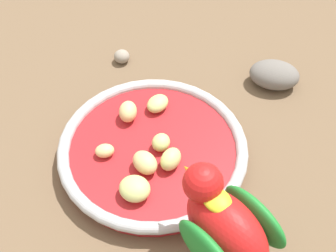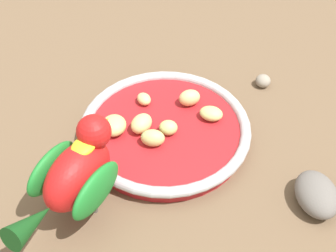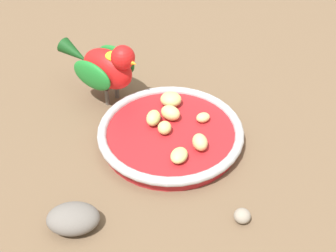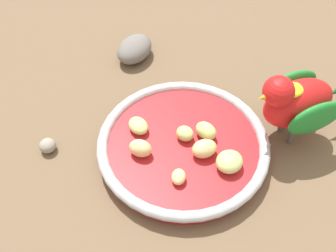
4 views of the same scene
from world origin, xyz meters
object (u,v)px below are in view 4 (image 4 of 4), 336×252
at_px(apple_piece_4, 179,177).
at_px(rock_large, 135,49).
at_px(apple_piece_1, 184,133).
at_px(apple_piece_0, 138,126).
at_px(apple_piece_5, 206,131).
at_px(apple_piece_6, 140,148).
at_px(feeding_bowl, 182,146).
at_px(parrot, 301,100).
at_px(pebble_0, 48,146).
at_px(apple_piece_2, 204,149).
at_px(apple_piece_3, 229,162).

bearing_deg(apple_piece_4, rock_large, -62.44).
bearing_deg(apple_piece_1, apple_piece_0, -0.25).
bearing_deg(rock_large, apple_piece_5, 132.38).
bearing_deg(apple_piece_5, apple_piece_6, 31.37).
relative_size(apple_piece_1, apple_piece_5, 0.78).
bearing_deg(apple_piece_0, apple_piece_4, 135.91).
bearing_deg(apple_piece_6, apple_piece_0, -70.84).
bearing_deg(apple_piece_4, feeding_bowl, -83.01).
xyz_separation_m(feeding_bowl, parrot, (-0.15, -0.07, 0.06)).
bearing_deg(pebble_0, apple_piece_2, -173.32).
xyz_separation_m(apple_piece_2, apple_piece_3, (-0.04, 0.01, -0.00)).
bearing_deg(parrot, feeding_bowl, -9.56).
bearing_deg(pebble_0, rock_large, -106.92).
relative_size(apple_piece_5, pebble_0, 1.37).
bearing_deg(feeding_bowl, apple_piece_4, 96.99).
height_order(apple_piece_2, parrot, parrot).
bearing_deg(apple_piece_6, parrot, -154.04).
relative_size(feeding_bowl, apple_piece_2, 6.92).
relative_size(apple_piece_1, pebble_0, 1.07).
relative_size(apple_piece_3, apple_piece_5, 1.14).
xyz_separation_m(apple_piece_1, apple_piece_3, (-0.07, 0.04, 0.00)).
distance_m(apple_piece_2, pebble_0, 0.22).
xyz_separation_m(apple_piece_2, apple_piece_6, (0.08, 0.02, 0.00)).
distance_m(feeding_bowl, apple_piece_2, 0.04).
xyz_separation_m(rock_large, pebble_0, (0.07, 0.22, -0.01)).
height_order(feeding_bowl, apple_piece_6, apple_piece_6).
bearing_deg(feeding_bowl, rock_large, -56.90).
bearing_deg(apple_piece_4, pebble_0, -6.78).
height_order(apple_piece_0, pebble_0, apple_piece_0).
bearing_deg(apple_piece_5, apple_piece_2, 95.22).
bearing_deg(apple_piece_2, pebble_0, 6.68).
bearing_deg(apple_piece_2, apple_piece_1, -33.74).
bearing_deg(apple_piece_3, rock_large, -48.00).
distance_m(feeding_bowl, apple_piece_5, 0.04).
distance_m(apple_piece_1, apple_piece_4, 0.07).
height_order(feeding_bowl, rock_large, rock_large).
bearing_deg(apple_piece_3, apple_piece_5, -49.44).
bearing_deg(apple_piece_6, pebble_0, 3.16).
bearing_deg(apple_piece_2, apple_piece_0, -12.49).
bearing_deg(apple_piece_2, rock_large, -52.01).
xyz_separation_m(apple_piece_3, apple_piece_6, (0.12, 0.00, 0.00)).
distance_m(apple_piece_3, rock_large, 0.28).
bearing_deg(apple_piece_1, apple_piece_4, 95.67).
xyz_separation_m(apple_piece_4, apple_piece_5, (-0.02, -0.08, 0.00)).
relative_size(feeding_bowl, rock_large, 3.33).
bearing_deg(rock_large, apple_piece_3, 132.00).
bearing_deg(apple_piece_3, apple_piece_0, -14.83).
height_order(feeding_bowl, apple_piece_0, apple_piece_0).
bearing_deg(apple_piece_3, apple_piece_6, 2.20).
height_order(apple_piece_1, rock_large, apple_piece_1).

